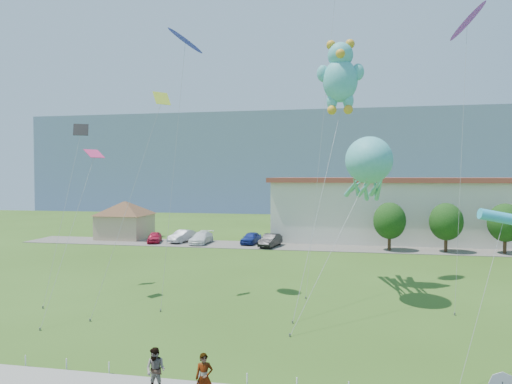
% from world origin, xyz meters
% --- Properties ---
extents(ground, '(160.00, 160.00, 0.00)m').
position_xyz_m(ground, '(0.00, 0.00, 0.00)').
color(ground, '#315116').
rests_on(ground, ground).
extents(parking_strip, '(70.00, 6.00, 0.06)m').
position_xyz_m(parking_strip, '(0.00, 35.00, 0.03)').
color(parking_strip, '#59544C').
rests_on(parking_strip, ground).
extents(hill_ridge, '(160.00, 50.00, 25.00)m').
position_xyz_m(hill_ridge, '(0.00, 120.00, 12.50)').
color(hill_ridge, slate).
rests_on(hill_ridge, ground).
extents(pavilion, '(9.20, 9.20, 5.00)m').
position_xyz_m(pavilion, '(-24.00, 38.00, 3.02)').
color(pavilion, tan).
rests_on(pavilion, ground).
extents(warehouse, '(61.00, 15.00, 8.20)m').
position_xyz_m(warehouse, '(26.00, 44.00, 4.12)').
color(warehouse, beige).
rests_on(warehouse, ground).
extents(rope_fence, '(26.05, 0.05, 0.50)m').
position_xyz_m(rope_fence, '(0.00, -1.30, 0.25)').
color(rope_fence, white).
rests_on(rope_fence, ground).
extents(tree_near, '(3.60, 3.60, 5.47)m').
position_xyz_m(tree_near, '(10.00, 34.00, 3.39)').
color(tree_near, '#3F2B19').
rests_on(tree_near, ground).
extents(tree_mid, '(3.60, 3.60, 5.47)m').
position_xyz_m(tree_mid, '(16.00, 34.00, 3.39)').
color(tree_mid, '#3F2B19').
rests_on(tree_mid, ground).
extents(tree_far, '(3.60, 3.60, 5.47)m').
position_xyz_m(tree_far, '(22.00, 34.00, 3.39)').
color(tree_far, '#3F2B19').
rests_on(tree_far, ground).
extents(pedestrian_left, '(0.74, 0.59, 1.78)m').
position_xyz_m(pedestrian_left, '(-0.25, -3.05, 0.99)').
color(pedestrian_left, gray).
rests_on(pedestrian_left, sidewalk).
extents(pedestrian_right, '(0.91, 0.75, 1.70)m').
position_xyz_m(pedestrian_right, '(-2.31, -2.66, 0.95)').
color(pedestrian_right, gray).
rests_on(pedestrian_right, sidewalk).
extents(parked_car_red, '(2.57, 4.15, 1.32)m').
position_xyz_m(parked_car_red, '(-18.43, 34.82, 0.72)').
color(parked_car_red, '#B41635').
rests_on(parked_car_red, parking_strip).
extents(parked_car_silver, '(2.79, 4.78, 1.49)m').
position_xyz_m(parked_car_silver, '(-15.10, 35.82, 0.80)').
color(parked_car_silver, '#ABAAB1').
rests_on(parked_car_silver, parking_strip).
extents(parked_car_white, '(2.13, 4.97, 1.43)m').
position_xyz_m(parked_car_white, '(-12.37, 35.04, 0.77)').
color(parked_car_white, white).
rests_on(parked_car_white, parking_strip).
extents(parked_car_blue, '(2.28, 4.40, 1.43)m').
position_xyz_m(parked_car_blue, '(-6.26, 35.92, 0.78)').
color(parked_car_blue, navy).
rests_on(parked_car_blue, parking_strip).
extents(parked_car_black, '(2.41, 4.75, 1.49)m').
position_xyz_m(parked_car_black, '(-3.58, 34.17, 0.81)').
color(parked_car_black, black).
rests_on(parked_car_black, parking_strip).
extents(octopus_kite, '(6.01, 14.36, 11.04)m').
position_xyz_m(octopus_kite, '(6.46, 13.40, 8.81)').
color(octopus_kite, '#44A9A5').
rests_on(octopus_kite, ground).
extents(teddy_bear_kite, '(4.36, 10.64, 18.65)m').
position_xyz_m(teddy_bear_kite, '(4.53, 16.22, 16.01)').
color(teddy_bear_kite, '#44A9A5').
rests_on(teddy_bear_kite, ground).
extents(small_kite_purple, '(2.64, 5.70, 19.78)m').
position_xyz_m(small_kite_purple, '(13.09, 14.91, 18.61)').
color(small_kite_purple, '#A735D7').
rests_on(small_kite_purple, ground).
extents(small_kite_blue, '(1.80, 5.42, 18.69)m').
position_xyz_m(small_kite_blue, '(-6.25, 12.01, 17.57)').
color(small_kite_blue, '#2827E2').
rests_on(small_kite_blue, ground).
extents(small_kite_pink, '(1.44, 7.73, 10.39)m').
position_xyz_m(small_kite_pink, '(-12.07, 9.23, 8.84)').
color(small_kite_pink, '#D32F65').
rests_on(small_kite_pink, ground).
extents(small_kite_cyan, '(3.06, 5.01, 6.93)m').
position_xyz_m(small_kite_cyan, '(11.94, 3.57, 6.45)').
color(small_kite_cyan, '#2EABD0').
rests_on(small_kite_cyan, ground).
extents(small_kite_yellow, '(2.57, 7.08, 14.26)m').
position_xyz_m(small_kite_yellow, '(-7.94, 10.48, 12.07)').
color(small_kite_yellow, '#CADF34').
rests_on(small_kite_yellow, ground).
extents(small_kite_black, '(1.83, 7.10, 12.41)m').
position_xyz_m(small_kite_black, '(-14.91, 12.36, 10.55)').
color(small_kite_black, black).
rests_on(small_kite_black, ground).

